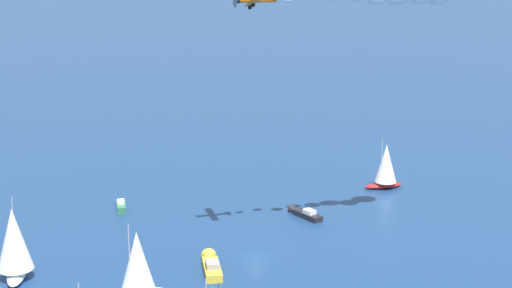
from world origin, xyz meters
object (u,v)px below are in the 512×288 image
Objects in this scene: sailboat_outer_ring_b at (14,243)px; motorboat_inshore at (211,265)px; motorboat_trailing at (304,213)px; sailboat_outer_ring_a at (386,166)px; sailboat_near_centre at (137,264)px; motorboat_offshore at (121,207)px.

motorboat_inshore is at bearing -113.58° from sailboat_outer_ring_b.
sailboat_outer_ring_b is (-1.57, 53.86, 5.23)m from motorboat_trailing.
motorboat_trailing is at bearing 104.35° from sailboat_outer_ring_a.
motorboat_offshore is (38.37, -11.76, -4.71)m from sailboat_near_centre.
sailboat_near_centre reaches higher than motorboat_trailing.
sailboat_outer_ring_b reaches higher than sailboat_outer_ring_a.
motorboat_inshore is 34.72m from motorboat_offshore.
sailboat_near_centre reaches higher than sailboat_outer_ring_a.
motorboat_inshore is at bearing -74.90° from sailboat_near_centre.
sailboat_near_centre reaches higher than motorboat_inshore.
sailboat_near_centre is at bearing 105.10° from motorboat_inshore.
motorboat_trailing is at bearing -88.32° from sailboat_outer_ring_b.
sailboat_near_centre is at bearing -138.94° from sailboat_outer_ring_b.
motorboat_inshore is at bearing -176.71° from motorboat_offshore.
motorboat_trailing is at bearing -126.60° from motorboat_offshore.
motorboat_inshore is 1.45× the size of motorboat_offshore.
sailboat_near_centre is 1.07× the size of sailboat_outer_ring_a.
sailboat_outer_ring_b is at bearing 41.06° from sailboat_near_centre.
sailboat_near_centre is 40.41m from motorboat_offshore.
motorboat_inshore is (3.71, -13.76, -4.47)m from sailboat_near_centre.
motorboat_trailing is (-21.12, -28.44, 0.10)m from motorboat_offshore.
motorboat_trailing is 54.13m from sailboat_outer_ring_b.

